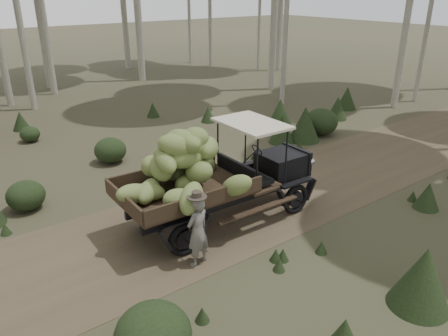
# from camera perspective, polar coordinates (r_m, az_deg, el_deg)

# --- Properties ---
(ground) EXTENTS (120.00, 120.00, 0.00)m
(ground) POSITION_cam_1_polar(r_m,az_deg,el_deg) (11.54, 0.29, -5.71)
(ground) COLOR #473D2B
(ground) RESTS_ON ground
(dirt_track) EXTENTS (70.00, 4.00, 0.01)m
(dirt_track) POSITION_cam_1_polar(r_m,az_deg,el_deg) (11.53, 0.29, -5.69)
(dirt_track) COLOR brown
(dirt_track) RESTS_ON ground
(banana_truck) EXTENTS (5.52, 2.57, 2.71)m
(banana_truck) POSITION_cam_1_polar(r_m,az_deg,el_deg) (10.16, -3.34, 0.14)
(banana_truck) COLOR black
(banana_truck) RESTS_ON ground
(farmer) EXTENTS (0.64, 0.50, 1.70)m
(farmer) POSITION_cam_1_polar(r_m,az_deg,el_deg) (9.14, -3.47, -8.17)
(farmer) COLOR #626059
(farmer) RESTS_ON ground
(undergrowth) EXTENTS (23.70, 21.00, 1.33)m
(undergrowth) POSITION_cam_1_polar(r_m,az_deg,el_deg) (12.71, 7.10, -0.55)
(undergrowth) COLOR #233319
(undergrowth) RESTS_ON ground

